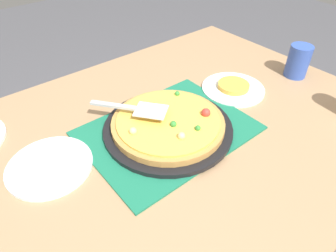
% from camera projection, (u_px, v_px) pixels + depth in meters
% --- Properties ---
extents(dining_table, '(1.40, 1.00, 0.75)m').
position_uv_depth(dining_table, '(168.00, 157.00, 0.96)').
color(dining_table, '#9E7A56').
rests_on(dining_table, ground_plane).
extents(placemat, '(0.48, 0.36, 0.01)m').
position_uv_depth(placemat, '(168.00, 130.00, 0.88)').
color(placemat, '#196B4C').
rests_on(placemat, dining_table).
extents(pizza_pan, '(0.38, 0.38, 0.01)m').
position_uv_depth(pizza_pan, '(168.00, 128.00, 0.88)').
color(pizza_pan, black).
rests_on(pizza_pan, placemat).
extents(pizza, '(0.33, 0.33, 0.05)m').
position_uv_depth(pizza, '(168.00, 123.00, 0.87)').
color(pizza, '#B78442').
rests_on(pizza, pizza_pan).
extents(plate_near_left, '(0.22, 0.22, 0.01)m').
position_uv_depth(plate_near_left, '(233.00, 89.00, 1.06)').
color(plate_near_left, white).
rests_on(plate_near_left, dining_table).
extents(plate_side, '(0.22, 0.22, 0.01)m').
position_uv_depth(plate_side, '(50.00, 166.00, 0.77)').
color(plate_side, white).
rests_on(plate_side, dining_table).
extents(served_slice_left, '(0.11, 0.11, 0.02)m').
position_uv_depth(served_slice_left, '(233.00, 86.00, 1.05)').
color(served_slice_left, gold).
rests_on(served_slice_left, plate_near_left).
extents(cup_near, '(0.08, 0.08, 0.12)m').
position_uv_depth(cup_near, '(298.00, 61.00, 1.10)').
color(cup_near, '#3351AD').
rests_on(cup_near, dining_table).
extents(pizza_server, '(0.18, 0.21, 0.01)m').
position_uv_depth(pizza_server, '(135.00, 108.00, 0.86)').
color(pizza_server, silver).
rests_on(pizza_server, pizza).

